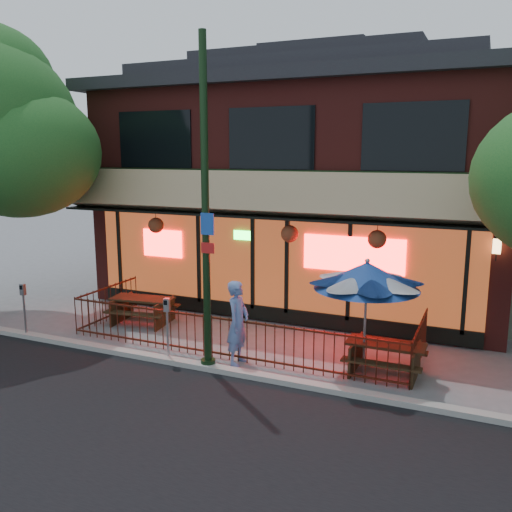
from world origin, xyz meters
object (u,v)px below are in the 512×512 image
(street_light, at_px, (206,225))
(patio_umbrella, at_px, (367,276))
(parking_meter_near, at_px, (167,319))
(picnic_table_right, at_px, (385,353))
(pedestrian, at_px, (238,323))
(picnic_table_left, at_px, (143,306))
(parking_meter_far, at_px, (24,301))

(street_light, height_order, patio_umbrella, street_light)
(parking_meter_near, bearing_deg, picnic_table_right, 14.82)
(street_light, xyz_separation_m, parking_meter_near, (-1.02, 0.00, -2.16))
(pedestrian, bearing_deg, picnic_table_left, 65.40)
(picnic_table_right, bearing_deg, parking_meter_near, -165.18)
(patio_umbrella, bearing_deg, street_light, -160.78)
(street_light, distance_m, parking_meter_far, 5.68)
(pedestrian, relative_size, parking_meter_far, 1.36)
(picnic_table_right, distance_m, patio_umbrella, 1.73)
(street_light, bearing_deg, picnic_table_right, 18.80)
(street_light, distance_m, patio_umbrella, 3.50)
(picnic_table_left, height_order, picnic_table_right, picnic_table_left)
(picnic_table_right, height_order, parking_meter_far, parking_meter_far)
(picnic_table_right, bearing_deg, street_light, -161.20)
(parking_meter_far, bearing_deg, pedestrian, 5.80)
(street_light, height_order, picnic_table_right, street_light)
(patio_umbrella, bearing_deg, parking_meter_far, -172.00)
(patio_umbrella, xyz_separation_m, parking_meter_near, (-4.19, -1.10, -1.14))
(picnic_table_right, bearing_deg, patio_umbrella, -164.34)
(patio_umbrella, distance_m, parking_meter_far, 8.56)
(picnic_table_right, xyz_separation_m, pedestrian, (-3.11, -0.72, 0.49))
(street_light, height_order, parking_meter_far, street_light)
(patio_umbrella, height_order, pedestrian, patio_umbrella)
(picnic_table_left, xyz_separation_m, pedestrian, (3.66, -1.58, 0.47))
(street_light, bearing_deg, picnic_table_left, 146.70)
(street_light, relative_size, parking_meter_near, 4.78)
(picnic_table_right, relative_size, patio_umbrella, 0.65)
(picnic_table_right, bearing_deg, picnic_table_left, 172.76)
(street_light, relative_size, patio_umbrella, 2.80)
(street_light, xyz_separation_m, pedestrian, (0.49, 0.50, -2.20))
(street_light, relative_size, parking_meter_far, 5.02)
(patio_umbrella, distance_m, parking_meter_near, 4.48)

